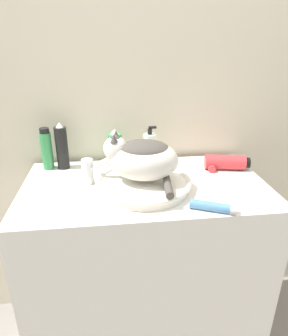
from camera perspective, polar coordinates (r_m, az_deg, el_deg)
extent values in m
cube|color=beige|center=(1.42, -1.51, 14.78)|extent=(8.00, 0.05, 2.40)
cube|color=white|center=(1.45, 0.17, -18.78)|extent=(0.97, 0.55, 0.88)
cylinder|color=white|center=(1.16, -0.07, -3.24)|extent=(0.35, 0.35, 0.03)
torus|color=white|center=(1.15, -0.07, -2.52)|extent=(0.37, 0.37, 0.02)
ellipsoid|color=silver|center=(1.11, -0.07, 1.49)|extent=(0.29, 0.22, 0.15)
ellipsoid|color=#47423D|center=(1.10, -0.07, 3.52)|extent=(0.22, 0.18, 0.07)
sphere|color=silver|center=(1.11, -5.47, 3.76)|extent=(0.09, 0.09, 0.09)
sphere|color=#47423D|center=(1.10, -5.52, 4.97)|extent=(0.05, 0.05, 0.05)
cone|color=#47423D|center=(1.12, -5.37, 6.42)|extent=(0.03, 0.03, 0.03)
cone|color=#47423D|center=(1.07, -5.77, 5.66)|extent=(0.03, 0.03, 0.03)
cylinder|color=#47423D|center=(1.06, 4.56, -3.34)|extent=(0.04, 0.16, 0.03)
cylinder|color=silver|center=(1.21, -10.59, -1.67)|extent=(0.04, 0.04, 0.06)
cylinder|color=silver|center=(1.17, -8.58, 0.63)|extent=(0.11, 0.06, 0.08)
cylinder|color=silver|center=(1.19, -10.77, 0.57)|extent=(0.05, 0.05, 0.05)
cylinder|color=#338C4C|center=(1.36, -5.50, 3.45)|extent=(0.06, 0.06, 0.15)
cone|color=white|center=(1.33, -5.64, 6.95)|extent=(0.04, 0.04, 0.02)
cylinder|color=silver|center=(1.37, 1.08, 3.59)|extent=(0.06, 0.06, 0.14)
cylinder|color=black|center=(1.34, 1.11, 6.96)|extent=(0.02, 0.02, 0.02)
cylinder|color=black|center=(1.34, 1.61, 7.74)|extent=(0.04, 0.01, 0.01)
cylinder|color=#338C4C|center=(1.38, -18.00, 3.07)|extent=(0.05, 0.05, 0.16)
cylinder|color=black|center=(1.35, -18.48, 6.78)|extent=(0.04, 0.04, 0.02)
cylinder|color=black|center=(1.36, -15.36, 3.68)|extent=(0.05, 0.05, 0.19)
cone|color=white|center=(1.34, -15.84, 7.92)|extent=(0.03, 0.03, 0.02)
cylinder|color=#4C7FB2|center=(1.04, 12.42, -7.13)|extent=(0.14, 0.08, 0.03)
cylinder|color=#B7B7BC|center=(1.04, 16.62, -7.63)|extent=(0.03, 0.04, 0.04)
cylinder|color=#C63338|center=(1.37, 15.15, 1.07)|extent=(0.18, 0.10, 0.07)
cylinder|color=#C63338|center=(1.37, 12.58, 0.48)|extent=(0.05, 0.11, 0.03)
cylinder|color=black|center=(1.39, 19.04, 0.96)|extent=(0.03, 0.05, 0.05)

